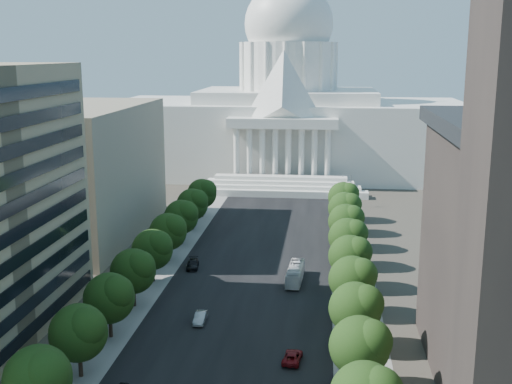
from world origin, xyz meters
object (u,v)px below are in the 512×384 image
(car_silver, at_px, (200,318))
(city_bus, at_px, (295,274))
(car_red, at_px, (292,357))
(car_dark_b, at_px, (193,264))

(car_silver, relative_size, city_bus, 0.44)
(car_red, bearing_deg, city_bus, -81.36)
(car_silver, height_order, city_bus, city_bus)
(car_silver, bearing_deg, car_dark_b, 103.42)
(car_dark_b, height_order, city_bus, city_bus)
(car_silver, height_order, car_dark_b, car_dark_b)
(car_dark_b, xyz_separation_m, city_bus, (20.46, -5.27, 0.75))
(car_silver, bearing_deg, city_bus, 54.27)
(car_silver, relative_size, car_red, 0.95)
(car_silver, distance_m, car_dark_b, 26.19)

